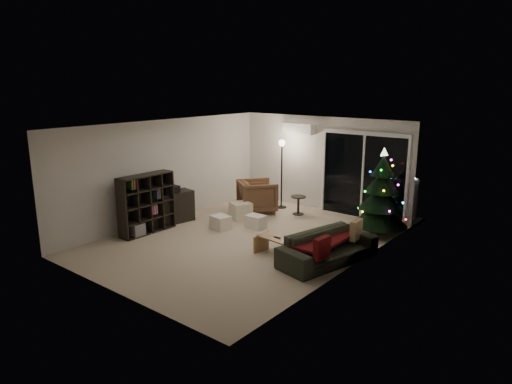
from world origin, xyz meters
TOP-DOWN VIEW (x-y plane):
  - room at (0.46, 1.49)m, footprint 6.50×7.51m
  - bookshelf at (-2.25, -0.95)m, footprint 0.39×1.37m
  - media_cabinet at (-2.25, -0.17)m, footprint 0.65×1.28m
  - stereo at (-2.25, -0.17)m, footprint 0.39×0.46m
  - armchair at (-1.18, 1.94)m, footprint 1.30×1.30m
  - ottoman at (-1.11, 1.19)m, footprint 0.62×0.62m
  - cardboard_box_a at (-0.95, 0.27)m, footprint 0.50×0.41m
  - cardboard_box_b at (-0.35, 0.86)m, footprint 0.44×0.34m
  - side_table at (-0.20, 2.44)m, footprint 0.45×0.45m
  - floor_lamp at (-0.93, 2.69)m, footprint 0.29×0.29m
  - sofa at (2.05, 0.07)m, footprint 1.25×2.17m
  - sofa_throw at (1.95, 0.07)m, footprint 0.64×1.47m
  - cushion_a at (2.30, 0.72)m, footprint 0.15×0.40m
  - cushion_b at (2.30, -0.58)m, footprint 0.14×0.40m
  - coffee_table at (1.25, -0.26)m, footprint 1.22×0.56m
  - remote_a at (1.10, -0.26)m, footprint 0.15×0.04m
  - remote_b at (1.35, -0.21)m, footprint 0.14×0.08m
  - christmas_tree at (2.12, 2.25)m, footprint 1.58×1.58m

SIDE VIEW (x-z plane):
  - cardboard_box_b at x=-0.35m, z-range 0.00..0.31m
  - cardboard_box_a at x=-0.95m, z-range 0.00..0.32m
  - coffee_table at x=1.25m, z-range 0.00..0.37m
  - ottoman at x=-1.11m, z-range 0.00..0.42m
  - side_table at x=-0.20m, z-range 0.00..0.49m
  - sofa at x=2.05m, z-range 0.00..0.60m
  - media_cabinet at x=-2.25m, z-range 0.00..0.76m
  - remote_a at x=1.10m, z-range 0.37..0.39m
  - remote_b at x=1.35m, z-range 0.37..0.39m
  - armchair at x=-1.18m, z-range 0.00..0.86m
  - sofa_throw at x=1.95m, z-range 0.41..0.46m
  - cushion_a at x=2.30m, z-range 0.34..0.74m
  - cushion_b at x=2.30m, z-range 0.34..0.74m
  - bookshelf at x=-2.25m, z-range 0.00..1.36m
  - stereo at x=-2.25m, z-range 0.76..0.93m
  - floor_lamp at x=-0.93m, z-range 0.00..1.82m
  - christmas_tree at x=2.12m, z-range 0.00..1.98m
  - room at x=0.46m, z-range -0.28..2.32m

